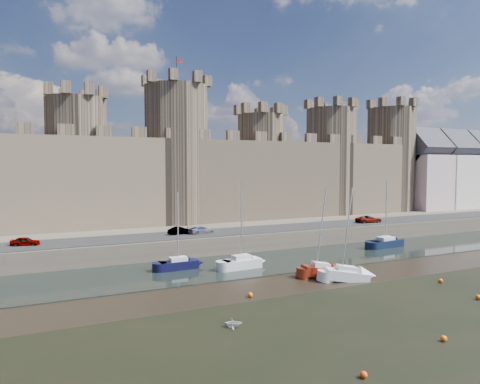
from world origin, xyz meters
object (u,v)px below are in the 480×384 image
(car_1, at_px, (180,231))
(sailboat_1, at_px, (178,263))
(car_2, at_px, (201,230))
(car_0, at_px, (25,241))
(sailboat_3, at_px, (386,242))
(car_3, at_px, (369,219))
(sailboat_2, at_px, (241,262))
(sailboat_4, at_px, (321,270))
(sailboat_5, at_px, (347,274))

(car_1, xyz_separation_m, sailboat_1, (-3.18, -9.59, -2.33))
(car_2, bearing_deg, car_0, 77.70)
(car_2, relative_size, sailboat_3, 0.39)
(car_3, xyz_separation_m, sailboat_3, (-3.76, -7.89, -2.35))
(car_1, height_order, sailboat_2, sailboat_2)
(sailboat_1, xyz_separation_m, sailboat_4, (13.26, -9.55, -0.01))
(sailboat_1, bearing_deg, sailboat_3, -1.78)
(sailboat_4, bearing_deg, car_2, 120.30)
(car_1, xyz_separation_m, car_3, (32.46, -1.51, 0.05))
(car_1, xyz_separation_m, car_2, (2.94, -0.54, -0.00))
(car_1, bearing_deg, car_2, -109.81)
(car_1, xyz_separation_m, sailboat_3, (28.70, -9.39, -2.30))
(car_2, height_order, sailboat_5, sailboat_5)
(car_0, distance_m, car_3, 51.82)
(sailboat_4, distance_m, sailboat_5, 2.93)
(car_3, xyz_separation_m, sailboat_1, (-35.64, -8.08, -2.38))
(car_0, xyz_separation_m, car_1, (19.35, 0.39, 0.00))
(car_0, xyz_separation_m, sailboat_4, (29.42, -18.74, -2.33))
(sailboat_5, bearing_deg, sailboat_3, 54.99)
(sailboat_1, height_order, sailboat_4, sailboat_4)
(sailboat_3, xyz_separation_m, sailboat_5, (-17.17, -12.28, -0.05))
(sailboat_1, relative_size, sailboat_2, 0.89)
(car_3, relative_size, sailboat_3, 0.45)
(car_3, height_order, sailboat_3, sailboat_3)
(sailboat_1, bearing_deg, car_3, 10.64)
(car_2, xyz_separation_m, car_3, (29.52, -0.97, 0.05))
(car_0, relative_size, sailboat_4, 0.34)
(car_1, distance_m, car_3, 32.50)
(car_2, height_order, sailboat_1, sailboat_1)
(car_3, xyz_separation_m, sailboat_4, (-22.39, -17.63, -2.39))
(car_1, relative_size, sailboat_4, 0.35)
(car_1, relative_size, car_2, 0.88)
(sailboat_4, xyz_separation_m, sailboat_5, (1.46, -2.54, -0.01))
(car_1, xyz_separation_m, sailboat_4, (10.07, -19.13, -2.34))
(car_0, bearing_deg, sailboat_1, -103.74)
(sailboat_1, distance_m, sailboat_3, 31.88)
(car_3, bearing_deg, sailboat_4, 134.36)
(car_2, relative_size, sailboat_4, 0.40)
(car_2, xyz_separation_m, sailboat_3, (25.76, -8.85, -2.30))
(sailboat_1, bearing_deg, sailboat_2, -24.29)
(sailboat_1, bearing_deg, sailboat_5, -41.52)
(car_1, bearing_deg, car_3, -102.07)
(sailboat_2, height_order, sailboat_5, sailboat_2)
(car_0, xyz_separation_m, car_2, (22.29, -0.15, 0.00))
(sailboat_1, relative_size, sailboat_5, 0.91)
(sailboat_2, bearing_deg, car_1, 102.50)
(car_0, height_order, sailboat_2, sailboat_2)
(sailboat_3, bearing_deg, sailboat_2, -179.00)
(sailboat_2, bearing_deg, sailboat_5, -53.60)
(sailboat_4, height_order, sailboat_5, sailboat_5)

